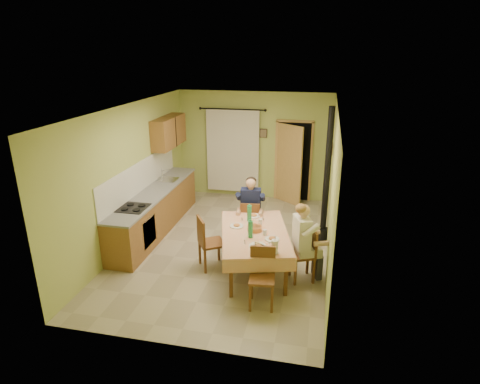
% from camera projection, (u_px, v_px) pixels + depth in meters
% --- Properties ---
extents(floor, '(4.00, 6.00, 0.01)m').
position_uv_depth(floor, '(227.00, 245.00, 8.22)').
color(floor, tan).
rests_on(floor, ground).
extents(room_shell, '(4.04, 6.04, 2.82)m').
position_uv_depth(room_shell, '(226.00, 160.00, 7.61)').
color(room_shell, '#B3C263').
rests_on(room_shell, ground).
extents(kitchen_run, '(0.64, 3.64, 1.56)m').
position_uv_depth(kitchen_run, '(156.00, 210.00, 8.77)').
color(kitchen_run, brown).
rests_on(kitchen_run, ground).
extents(upper_cabinets, '(0.35, 1.40, 0.70)m').
position_uv_depth(upper_cabinets, '(169.00, 132.00, 9.49)').
color(upper_cabinets, brown).
rests_on(upper_cabinets, room_shell).
extents(curtain, '(1.70, 0.07, 2.22)m').
position_uv_depth(curtain, '(233.00, 151.00, 10.57)').
color(curtain, black).
rests_on(curtain, ground).
extents(doorway, '(0.96, 0.55, 2.15)m').
position_uv_depth(doorway, '(291.00, 162.00, 10.29)').
color(doorway, black).
rests_on(doorway, ground).
extents(dining_table, '(1.61, 2.17, 0.76)m').
position_uv_depth(dining_table, '(255.00, 251.00, 7.21)').
color(dining_table, tan).
rests_on(dining_table, ground).
extents(tableware, '(0.99, 1.56, 0.33)m').
position_uv_depth(tableware, '(256.00, 231.00, 6.96)').
color(tableware, white).
rests_on(tableware, dining_table).
extents(chair_far, '(0.43, 0.43, 0.94)m').
position_uv_depth(chair_far, '(250.00, 231.00, 8.22)').
color(chair_far, brown).
rests_on(chair_far, ground).
extents(chair_near, '(0.43, 0.43, 0.95)m').
position_uv_depth(chair_near, '(262.00, 289.00, 6.23)').
color(chair_near, brown).
rests_on(chair_near, ground).
extents(chair_right, '(0.50, 0.50, 0.94)m').
position_uv_depth(chair_right, '(303.00, 264.00, 6.93)').
color(chair_right, brown).
rests_on(chair_right, ground).
extents(chair_left, '(0.59, 0.59, 0.99)m').
position_uv_depth(chair_left, '(211.00, 252.00, 7.33)').
color(chair_left, brown).
rests_on(chair_left, ground).
extents(man_far, '(0.61, 0.50, 1.39)m').
position_uv_depth(man_far, '(251.00, 204.00, 8.03)').
color(man_far, '#141938').
rests_on(man_far, chair_far).
extents(man_right, '(0.59, 0.65, 1.39)m').
position_uv_depth(man_right, '(304.00, 234.00, 6.73)').
color(man_right, silver).
rests_on(man_right, chair_right).
extents(stove_flue, '(0.24, 0.24, 2.80)m').
position_uv_depth(stove_flue, '(325.00, 195.00, 8.05)').
color(stove_flue, black).
rests_on(stove_flue, ground).
extents(picture_back, '(0.19, 0.03, 0.23)m').
position_uv_depth(picture_back, '(263.00, 133.00, 10.31)').
color(picture_back, black).
rests_on(picture_back, room_shell).
extents(picture_right, '(0.03, 0.31, 0.21)m').
position_uv_depth(picture_right, '(332.00, 149.00, 8.31)').
color(picture_right, brown).
rests_on(picture_right, room_shell).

